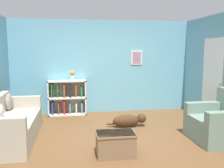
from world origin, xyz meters
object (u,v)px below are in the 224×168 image
(couch, at_px, (10,125))
(coffee_table, at_px, (116,143))
(dog, at_px, (129,120))
(bookshelf, at_px, (67,98))
(vase, at_px, (72,75))
(recliner_chair, at_px, (219,123))

(couch, distance_m, coffee_table, 2.15)
(coffee_table, distance_m, dog, 1.62)
(bookshelf, relative_size, vase, 3.89)
(recliner_chair, bearing_deg, couch, 171.35)
(dog, distance_m, vase, 2.07)
(bookshelf, distance_m, coffee_table, 3.00)
(couch, height_order, dog, couch)
(couch, height_order, vase, vase)
(recliner_chair, xyz_separation_m, dog, (-1.55, 1.14, -0.20))
(bookshelf, bearing_deg, coffee_table, -73.54)
(couch, xyz_separation_m, dog, (2.49, 0.53, -0.17))
(coffee_table, xyz_separation_m, vase, (-0.69, 2.85, 0.89))
(bookshelf, height_order, dog, bookshelf)
(bookshelf, distance_m, recliner_chair, 3.88)
(bookshelf, xyz_separation_m, vase, (0.15, -0.02, 0.65))
(couch, relative_size, recliner_chair, 2.02)
(vase, bearing_deg, bookshelf, 172.51)
(dog, height_order, vase, vase)
(recliner_chair, xyz_separation_m, coffee_table, (-2.13, -0.37, -0.14))
(recliner_chair, relative_size, coffee_table, 1.53)
(vase, bearing_deg, recliner_chair, -41.31)
(bookshelf, bearing_deg, couch, -119.42)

